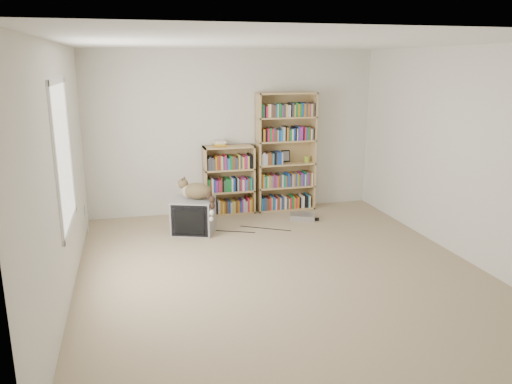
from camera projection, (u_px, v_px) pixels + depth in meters
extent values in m
cube|color=tan|center=(280.00, 270.00, 5.71)|extent=(4.50, 5.00, 0.01)
cube|color=beige|center=(234.00, 132.00, 7.74)|extent=(4.50, 0.02, 2.50)
cube|color=beige|center=(402.00, 240.00, 3.05)|extent=(4.50, 0.02, 2.50)
cube|color=beige|center=(61.00, 174.00, 4.86)|extent=(0.02, 5.00, 2.50)
cube|color=beige|center=(462.00, 154.00, 5.94)|extent=(0.02, 5.00, 2.50)
cube|color=white|center=(283.00, 43.00, 5.08)|extent=(4.50, 5.00, 0.02)
cube|color=white|center=(63.00, 155.00, 5.01)|extent=(0.02, 1.22, 1.52)
cube|color=gray|center=(194.00, 216.00, 6.93)|extent=(0.69, 0.66, 0.48)
cube|color=black|center=(190.00, 221.00, 6.70)|extent=(0.48, 0.20, 0.44)
cube|color=black|center=(189.00, 222.00, 6.69)|extent=(0.38, 0.15, 0.33)
cube|color=black|center=(195.00, 214.00, 7.04)|extent=(0.40, 0.37, 0.29)
ellipsoid|color=#392817|center=(197.00, 191.00, 6.86)|extent=(0.49, 0.42, 0.23)
ellipsoid|color=#392817|center=(205.00, 192.00, 6.84)|extent=(0.26, 0.26, 0.17)
ellipsoid|color=tan|center=(187.00, 191.00, 6.87)|extent=(0.21, 0.21, 0.19)
ellipsoid|color=#392817|center=(183.00, 184.00, 6.87)|extent=(0.19, 0.19, 0.14)
sphere|color=beige|center=(179.00, 185.00, 6.88)|extent=(0.08, 0.08, 0.06)
cone|color=black|center=(182.00, 180.00, 6.82)|extent=(0.08, 0.08, 0.07)
cone|color=black|center=(184.00, 178.00, 6.90)|extent=(0.08, 0.08, 0.07)
cube|color=tan|center=(258.00, 154.00, 7.76)|extent=(0.03, 0.30, 1.86)
cube|color=tan|center=(313.00, 151.00, 7.97)|extent=(0.02, 0.30, 1.86)
cube|color=tan|center=(283.00, 151.00, 7.99)|extent=(0.93, 0.03, 1.86)
cube|color=tan|center=(287.00, 93.00, 7.63)|extent=(0.93, 0.30, 0.02)
cube|color=tan|center=(285.00, 208.00, 8.10)|extent=(0.93, 0.30, 0.03)
cube|color=tan|center=(285.00, 186.00, 8.00)|extent=(0.93, 0.30, 0.03)
cube|color=tan|center=(286.00, 164.00, 7.91)|extent=(0.93, 0.30, 0.02)
cube|color=tan|center=(286.00, 141.00, 7.82)|extent=(0.93, 0.30, 0.02)
cube|color=tan|center=(286.00, 117.00, 7.73)|extent=(0.93, 0.30, 0.02)
cube|color=red|center=(285.00, 202.00, 8.07)|extent=(0.85, 0.24, 0.19)
cube|color=#17409A|center=(285.00, 180.00, 7.98)|extent=(0.85, 0.24, 0.19)
cube|color=#14732F|center=(286.00, 157.00, 7.88)|extent=(0.85, 0.24, 0.19)
cube|color=beige|center=(286.00, 134.00, 7.79)|extent=(0.85, 0.24, 0.19)
cube|color=black|center=(287.00, 110.00, 7.70)|extent=(0.85, 0.24, 0.19)
cube|color=tan|center=(205.00, 181.00, 7.65)|extent=(0.03, 0.30, 1.07)
cube|color=tan|center=(253.00, 179.00, 7.83)|extent=(0.03, 0.30, 1.07)
cube|color=tan|center=(227.00, 178.00, 7.87)|extent=(0.78, 0.03, 1.07)
cube|color=tan|center=(229.00, 147.00, 7.61)|extent=(0.78, 0.30, 0.02)
cube|color=tan|center=(230.00, 212.00, 7.88)|extent=(0.78, 0.30, 0.03)
cube|color=tan|center=(229.00, 191.00, 7.79)|extent=(0.78, 0.30, 0.03)
cube|color=tan|center=(229.00, 169.00, 7.70)|extent=(0.78, 0.30, 0.02)
cube|color=red|center=(229.00, 206.00, 7.85)|extent=(0.70, 0.24, 0.19)
cube|color=#17409A|center=(229.00, 184.00, 7.76)|extent=(0.70, 0.24, 0.19)
cube|color=#14732F|center=(229.00, 162.00, 7.67)|extent=(0.70, 0.24, 0.19)
cube|color=red|center=(219.00, 143.00, 7.58)|extent=(0.20, 0.26, 0.08)
cylinder|color=#89A42F|center=(307.00, 159.00, 7.98)|extent=(0.09, 0.09, 0.10)
cube|color=black|center=(286.00, 156.00, 7.98)|extent=(0.14, 0.05, 0.19)
cube|color=#AAABAF|center=(303.00, 217.00, 7.54)|extent=(0.44, 0.38, 0.08)
cube|color=silver|center=(85.00, 211.00, 6.89)|extent=(0.01, 0.08, 0.13)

